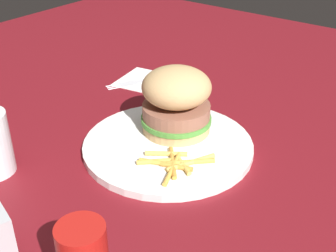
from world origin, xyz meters
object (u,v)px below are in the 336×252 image
object	(u,v)px
plate	(168,146)
fries_pile	(175,163)
sandwich	(176,100)
fork	(145,80)
napkin	(146,80)

from	to	relation	value
plate	fries_pile	world-z (taller)	fries_pile
sandwich	fries_pile	bearing A→B (deg)	35.21
sandwich	fork	distance (m)	0.24
fries_pile	napkin	size ratio (longest dim) A/B	0.96
plate	fork	world-z (taller)	plate
sandwich	fork	bearing A→B (deg)	-127.46
plate	napkin	xyz separation A→B (m)	(-0.18, -0.20, -0.01)
sandwich	fork	xyz separation A→B (m)	(-0.14, -0.18, -0.06)
plate	sandwich	size ratio (longest dim) A/B	2.33
fries_pile	napkin	bearing A→B (deg)	-133.03
fork	fries_pile	bearing A→B (deg)	47.24
plate	sandwich	bearing A→B (deg)	-160.93
fries_pile	sandwich	bearing A→B (deg)	-144.79
fries_pile	napkin	distance (m)	0.33
plate	napkin	bearing A→B (deg)	-132.85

